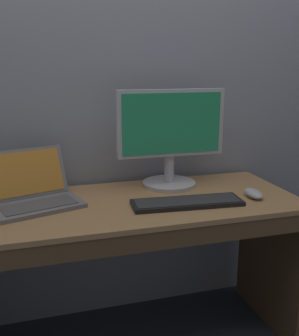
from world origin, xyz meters
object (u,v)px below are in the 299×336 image
at_px(laptop_space_gray, 34,194).
at_px(external_monitor, 171,135).
at_px(wired_keyboard, 187,202).
at_px(computer_mouse, 253,193).

xyz_separation_m(laptop_space_gray, external_monitor, (0.62, 0.09, 0.20)).
height_order(laptop_space_gray, external_monitor, external_monitor).
bearing_deg(wired_keyboard, laptop_space_gray, 164.04).
height_order(external_monitor, wired_keyboard, external_monitor).
xyz_separation_m(laptop_space_gray, wired_keyboard, (0.61, -0.17, -0.04)).
distance_m(external_monitor, computer_mouse, 0.45).
bearing_deg(laptop_space_gray, external_monitor, 8.20).
bearing_deg(wired_keyboard, computer_mouse, 1.34).
height_order(laptop_space_gray, wired_keyboard, laptop_space_gray).
distance_m(wired_keyboard, computer_mouse, 0.31).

